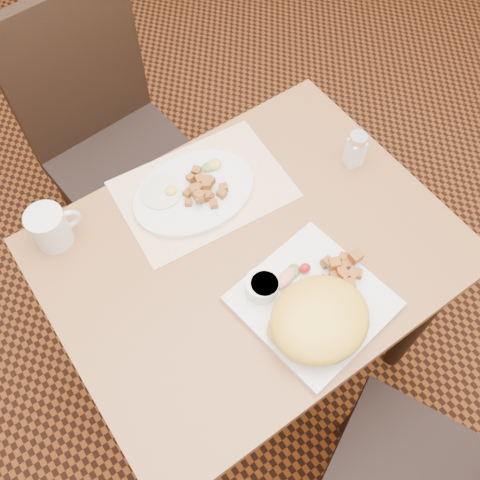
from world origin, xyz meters
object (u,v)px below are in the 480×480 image
plate_oval (194,193)px  salt_shaker (356,149)px  plate_square (313,302)px  coffee_mug (50,227)px  chair_far (110,136)px  table (250,271)px

plate_oval → salt_shaker: salt_shaker is taller
plate_oval → salt_shaker: 0.41m
plate_square → plate_oval: plate_oval is taller
salt_shaker → plate_square: bearing=-143.3°
plate_square → coffee_mug: coffee_mug is taller
salt_shaker → chair_far: bearing=123.1°
coffee_mug → chair_far: bearing=52.8°
plate_oval → coffee_mug: bearing=166.0°
table → coffee_mug: 0.48m
table → chair_far: 0.69m
plate_square → plate_oval: 0.39m
table → plate_oval: (-0.02, 0.20, 0.12)m
chair_far → plate_square: 0.89m
plate_square → coffee_mug: size_ratio=2.41×
chair_far → salt_shaker: chair_far is taller
plate_oval → salt_shaker: bearing=-20.9°
table → coffee_mug: (-0.35, 0.28, 0.16)m
salt_shaker → plate_oval: bearing=159.1°
table → plate_oval: plate_oval is taller
table → chair_far: size_ratio=0.93×
plate_square → salt_shaker: 0.41m
plate_square → coffee_mug: 0.60m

